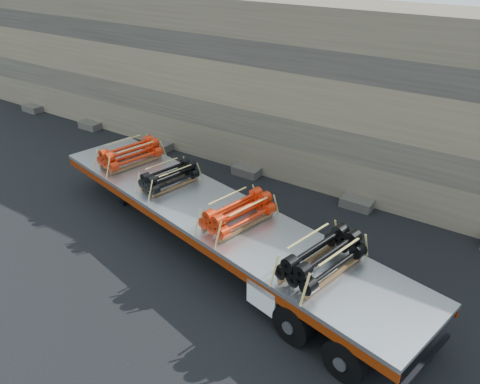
{
  "coord_description": "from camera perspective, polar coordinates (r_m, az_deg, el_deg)",
  "views": [
    {
      "loc": [
        6.81,
        -10.57,
        9.12
      ],
      "look_at": [
        -0.61,
        0.58,
        1.75
      ],
      "focal_mm": 35.0,
      "sensor_mm": 36.0,
      "label": 1
    }
  ],
  "objects": [
    {
      "name": "bundle_midfront",
      "position": [
        16.37,
        -8.62,
        1.88
      ],
      "size": [
        1.35,
        2.08,
        0.68
      ],
      "primitive_type": null,
      "rotation": [
        0.0,
        0.0,
        -0.22
      ],
      "color": "black",
      "rests_on": "trailer"
    },
    {
      "name": "rock_wall",
      "position": [
        19.21,
        11.59,
        11.24
      ],
      "size": [
        44.0,
        3.0,
        7.0
      ],
      "primitive_type": "cube",
      "color": "#7A6B54",
      "rests_on": "ground"
    },
    {
      "name": "bundle_midrear",
      "position": [
        13.97,
        -0.23,
        -2.57
      ],
      "size": [
        1.54,
        2.37,
        0.78
      ],
      "primitive_type": null,
      "rotation": [
        0.0,
        0.0,
        -0.22
      ],
      "color": "red",
      "rests_on": "trailer"
    },
    {
      "name": "trailer",
      "position": [
        15.23,
        -2.96,
        -4.65
      ],
      "size": [
        14.79,
        5.9,
        1.45
      ],
      "primitive_type": null,
      "rotation": [
        0.0,
        0.0,
        -0.22
      ],
      "color": "silver",
      "rests_on": "ground"
    },
    {
      "name": "ground",
      "position": [
        15.53,
        0.69,
        -7.14
      ],
      "size": [
        120.0,
        120.0,
        0.0
      ],
      "primitive_type": "plane",
      "color": "black",
      "rests_on": "ground"
    },
    {
      "name": "bundle_front",
      "position": [
        18.26,
        -13.22,
        4.54
      ],
      "size": [
        1.56,
        2.39,
        0.78
      ],
      "primitive_type": null,
      "rotation": [
        0.0,
        0.0,
        -0.22
      ],
      "color": "red",
      "rests_on": "trailer"
    },
    {
      "name": "bundle_rear",
      "position": [
        12.27,
        9.98,
        -7.91
      ],
      "size": [
        1.67,
        2.56,
        0.84
      ],
      "primitive_type": null,
      "rotation": [
        0.0,
        0.0,
        -0.22
      ],
      "color": "black",
      "rests_on": "trailer"
    }
  ]
}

